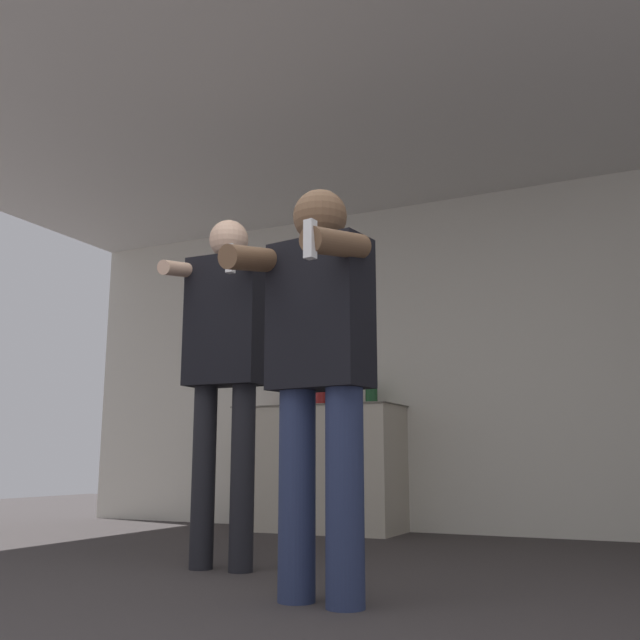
{
  "coord_description": "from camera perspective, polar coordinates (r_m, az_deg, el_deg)",
  "views": [
    {
      "loc": [
        1.31,
        -1.9,
        0.53
      ],
      "look_at": [
        0.11,
        0.61,
        1.08
      ],
      "focal_mm": 40.0,
      "sensor_mm": 36.0,
      "label": 1
    }
  ],
  "objects": [
    {
      "name": "person_woman_foreground",
      "position": [
        2.81,
        -0.13,
        -3.02
      ],
      "size": [
        0.53,
        0.52,
        1.62
      ],
      "color": "navy",
      "rests_on": "ground_plane"
    },
    {
      "name": "bottle_brown_liquor",
      "position": [
        5.72,
        -1.47,
        -5.68
      ],
      "size": [
        0.08,
        0.08,
        0.36
      ],
      "color": "silver",
      "rests_on": "counter"
    },
    {
      "name": "counter",
      "position": [
        5.53,
        -0.05,
        -11.75
      ],
      "size": [
        1.28,
        0.55,
        0.93
      ],
      "color": "#BCB29E",
      "rests_on": "ground_plane"
    },
    {
      "name": "wall_back",
      "position": [
        5.49,
        11.55,
        -3.09
      ],
      "size": [
        7.0,
        0.06,
        2.55
      ],
      "color": "beige",
      "rests_on": "ground_plane"
    },
    {
      "name": "bottle_short_whiskey",
      "position": [
        5.78,
        -2.83,
        -6.14
      ],
      "size": [
        0.07,
        0.07,
        0.25
      ],
      "color": "maroon",
      "rests_on": "counter"
    },
    {
      "name": "person_man_side",
      "position": [
        3.69,
        -7.58,
        -2.54
      ],
      "size": [
        0.47,
        0.42,
        1.78
      ],
      "color": "black",
      "rests_on": "ground_plane"
    },
    {
      "name": "ceiling_slab",
      "position": [
        4.32,
        5.03,
        17.17
      ],
      "size": [
        7.0,
        3.87,
        0.05
      ],
      "color": "silver",
      "rests_on": "wall_back"
    },
    {
      "name": "bottle_red_label",
      "position": [
        5.64,
        -0.0,
        -6.09
      ],
      "size": [
        0.09,
        0.09,
        0.23
      ],
      "color": "maroon",
      "rests_on": "counter"
    },
    {
      "name": "bottle_green_wine",
      "position": [
        5.51,
        3.04,
        -6.0
      ],
      "size": [
        0.06,
        0.06,
        0.23
      ],
      "color": "#194723",
      "rests_on": "counter"
    },
    {
      "name": "bottle_tall_gin",
      "position": [
        5.47,
        4.14,
        -5.69
      ],
      "size": [
        0.09,
        0.09,
        0.28
      ],
      "color": "#194723",
      "rests_on": "counter"
    },
    {
      "name": "ground_plane",
      "position": [
        2.37,
        -9.6,
        -23.87
      ],
      "size": [
        14.0,
        14.0,
        0.0
      ],
      "primitive_type": "plane",
      "color": "#383333"
    }
  ]
}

